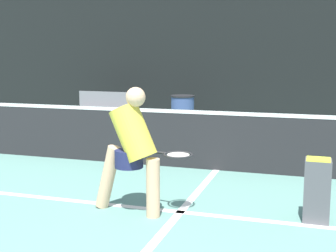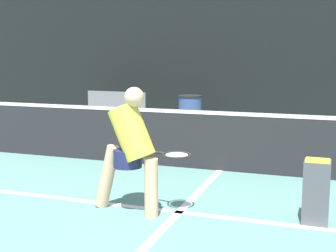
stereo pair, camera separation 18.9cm
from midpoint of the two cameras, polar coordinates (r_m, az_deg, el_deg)
court_service_line at (r=5.58m, az=2.33°, el=-10.44°), size 8.25×0.10×0.01m
court_center_mark at (r=5.52m, az=2.10°, el=-10.68°), size 0.10×4.32×0.01m
net at (r=7.41m, az=7.11°, el=-1.57°), size 11.09×0.09×1.07m
fence_back at (r=12.13m, az=12.26°, el=8.44°), size 24.00×0.06×3.59m
player_practicing at (r=5.38m, az=-3.52°, el=-2.50°), size 1.23×0.56×1.48m
tennis_ball_scattered_3 at (r=6.22m, az=17.86°, el=-8.53°), size 0.07×0.07×0.07m
tennis_ball_scattered_4 at (r=6.62m, az=19.08°, el=-7.55°), size 0.07×0.07×0.07m
ball_hopper at (r=5.42m, az=18.59°, el=-7.43°), size 0.28×0.28×0.71m
courtside_bench at (r=12.04m, az=-6.10°, el=2.30°), size 1.66×0.43×0.86m
trash_bin at (r=11.42m, az=3.18°, el=1.70°), size 0.59×0.59×0.83m
parked_car at (r=15.06m, az=15.90°, el=3.80°), size 1.85×4.11×1.40m
tree_west at (r=17.38m, az=8.35°, el=14.74°), size 2.90×2.90×5.10m
building_far at (r=29.72m, az=16.73°, el=10.55°), size 36.00×2.40×5.73m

